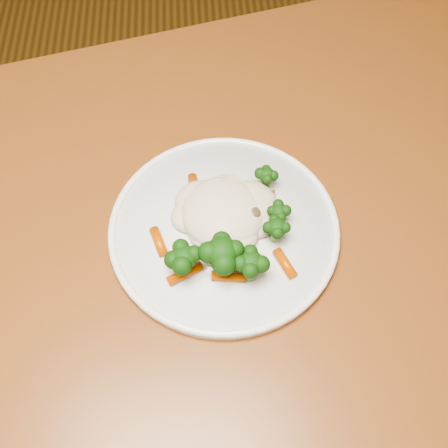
# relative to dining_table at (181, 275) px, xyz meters

# --- Properties ---
(dining_table) EXTENTS (1.31, 1.03, 0.75)m
(dining_table) POSITION_rel_dining_table_xyz_m (0.00, 0.00, 0.00)
(dining_table) COLOR brown
(dining_table) RESTS_ON ground
(plate) EXTENTS (0.29, 0.29, 0.01)m
(plate) POSITION_rel_dining_table_xyz_m (0.06, 0.01, 0.11)
(plate) COLOR white
(plate) RESTS_ON dining_table
(meal) EXTENTS (0.18, 0.17, 0.05)m
(meal) POSITION_rel_dining_table_xyz_m (0.07, -0.00, 0.14)
(meal) COLOR beige
(meal) RESTS_ON plate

